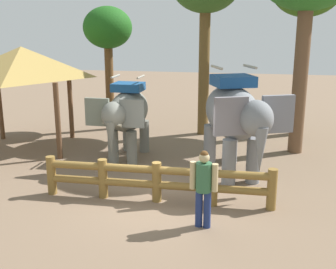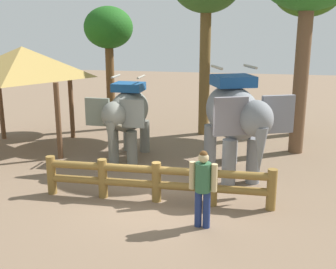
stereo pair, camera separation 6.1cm
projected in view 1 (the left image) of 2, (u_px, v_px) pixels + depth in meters
The scene contains 7 objects.
ground_plane at pixel (158, 198), 11.06m from camera, with size 60.00×60.00×0.00m, color #755E49.
log_fence at pixel (157, 179), 10.72m from camera, with size 5.99×0.36×1.05m.
elephant_near_left at pixel (127, 114), 13.86m from camera, with size 1.87×3.26×2.81m.
elephant_center at pixel (235, 116), 12.24m from camera, with size 2.87×3.89×3.28m.
tourist_woman_in_black at pixel (204, 184), 9.24m from camera, with size 0.63×0.39×1.79m.
thatched_shelter at pixel (22, 63), 14.80m from camera, with size 4.54×4.54×3.69m.
tree_back_center at pixel (108, 31), 17.35m from camera, with size 2.02×2.02×5.17m.
Camera 1 is at (2.24, -10.02, 4.43)m, focal length 44.94 mm.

